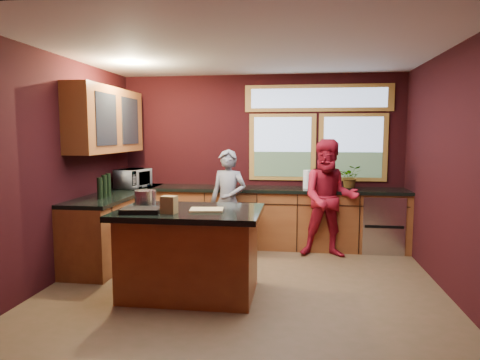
% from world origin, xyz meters
% --- Properties ---
extents(floor, '(4.50, 4.50, 0.00)m').
position_xyz_m(floor, '(0.00, 0.00, 0.00)').
color(floor, brown).
rests_on(floor, ground).
extents(room_shell, '(4.52, 4.02, 2.71)m').
position_xyz_m(room_shell, '(-0.60, 0.32, 1.80)').
color(room_shell, black).
rests_on(room_shell, ground).
extents(back_counter, '(4.50, 0.64, 0.93)m').
position_xyz_m(back_counter, '(0.20, 1.70, 0.46)').
color(back_counter, brown).
rests_on(back_counter, floor).
extents(left_counter, '(0.64, 2.30, 0.93)m').
position_xyz_m(left_counter, '(-1.95, 0.85, 0.47)').
color(left_counter, brown).
rests_on(left_counter, floor).
extents(island, '(1.55, 1.05, 0.95)m').
position_xyz_m(island, '(-0.56, -0.43, 0.48)').
color(island, brown).
rests_on(island, floor).
extents(person_grey, '(0.64, 0.50, 1.53)m').
position_xyz_m(person_grey, '(-0.41, 1.24, 0.77)').
color(person_grey, slate).
rests_on(person_grey, floor).
extents(person_red, '(0.83, 0.65, 1.69)m').
position_xyz_m(person_red, '(1.05, 1.25, 0.84)').
color(person_red, maroon).
rests_on(person_red, floor).
extents(microwave, '(0.47, 0.59, 0.29)m').
position_xyz_m(microwave, '(-1.92, 1.38, 1.08)').
color(microwave, '#999999').
rests_on(microwave, left_counter).
extents(potted_plant, '(0.32, 0.28, 0.35)m').
position_xyz_m(potted_plant, '(1.39, 1.75, 1.11)').
color(potted_plant, '#999999').
rests_on(potted_plant, back_counter).
extents(paper_towel, '(0.12, 0.12, 0.28)m').
position_xyz_m(paper_towel, '(0.74, 1.70, 1.07)').
color(paper_towel, white).
rests_on(paper_towel, back_counter).
extents(cutting_board, '(0.38, 0.29, 0.02)m').
position_xyz_m(cutting_board, '(-0.36, -0.48, 0.95)').
color(cutting_board, tan).
rests_on(cutting_board, island).
extents(stock_pot, '(0.24, 0.24, 0.18)m').
position_xyz_m(stock_pot, '(-1.11, -0.28, 1.03)').
color(stock_pot, '#B6B6BB').
rests_on(stock_pot, island).
extents(paper_bag, '(0.17, 0.14, 0.18)m').
position_xyz_m(paper_bag, '(-0.71, -0.68, 1.03)').
color(paper_bag, brown).
rests_on(paper_bag, island).
extents(black_tray, '(0.43, 0.33, 0.05)m').
position_xyz_m(black_tray, '(-1.01, -0.68, 0.97)').
color(black_tray, black).
rests_on(black_tray, island).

